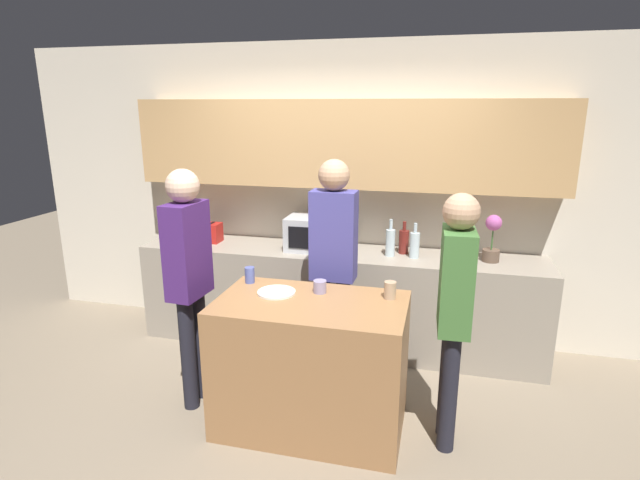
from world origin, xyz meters
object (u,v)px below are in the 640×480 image
at_px(person_center, 189,268).
at_px(person_right, 455,301).
at_px(plate_on_island, 276,292).
at_px(toaster, 207,232).
at_px(bottle_1, 404,241).
at_px(bottle_2, 415,245).
at_px(potted_plant, 492,238).
at_px(cup_1, 250,275).
at_px(person_left, 333,252).
at_px(cup_2, 320,287).
at_px(bottle_0, 390,242).
at_px(microwave, 317,233).
at_px(cup_0, 390,290).

bearing_deg(person_center, person_right, 93.36).
bearing_deg(plate_on_island, toaster, 132.92).
xyz_separation_m(toaster, plate_on_island, (1.09, -1.17, -0.06)).
relative_size(toaster, person_center, 0.15).
distance_m(bottle_1, person_right, 1.35).
bearing_deg(bottle_1, person_center, -137.94).
bearing_deg(person_right, bottle_2, 12.63).
xyz_separation_m(potted_plant, cup_1, (-1.73, -1.02, -0.12)).
bearing_deg(cup_1, person_left, 35.62).
distance_m(cup_2, person_left, 0.46).
bearing_deg(person_right, bottle_0, 21.46).
distance_m(toaster, plate_on_island, 1.60).
height_order(bottle_1, plate_on_island, bottle_1).
relative_size(microwave, plate_on_island, 2.00).
xyz_separation_m(toaster, person_right, (2.26, -1.22, 0.00)).
bearing_deg(bottle_2, microwave, 176.89).
bearing_deg(person_center, person_left, 125.51).
distance_m(bottle_1, person_center, 1.87).
relative_size(cup_1, person_center, 0.07).
height_order(plate_on_island, person_right, person_right).
bearing_deg(cup_2, person_center, -173.51).
bearing_deg(bottle_0, cup_0, -83.76).
distance_m(cup_0, person_left, 0.66).
height_order(bottle_0, cup_2, bottle_0).
bearing_deg(bottle_2, cup_1, -138.76).
height_order(toaster, bottle_1, bottle_1).
height_order(cup_1, person_right, person_right).
bearing_deg(bottle_2, toaster, 178.56).
height_order(toaster, cup_1, toaster).
bearing_deg(cup_0, person_center, -175.36).
bearing_deg(toaster, cup_2, -38.37).
height_order(bottle_0, bottle_1, bottle_0).
bearing_deg(microwave, toaster, 179.92).
relative_size(potted_plant, bottle_0, 1.23).
height_order(bottle_2, cup_1, bottle_2).
bearing_deg(bottle_1, cup_1, -132.98).
relative_size(bottle_2, person_center, 0.17).
distance_m(toaster, person_center, 1.28).
xyz_separation_m(plate_on_island, person_right, (1.17, -0.05, 0.07)).
distance_m(person_left, person_center, 1.07).
relative_size(cup_0, cup_1, 1.00).
xyz_separation_m(potted_plant, person_right, (-0.31, -1.22, -0.10)).
distance_m(microwave, person_left, 0.70).
bearing_deg(microwave, plate_on_island, -89.25).
height_order(cup_2, person_right, person_right).
xyz_separation_m(plate_on_island, person_center, (-0.64, -0.02, 0.12)).
relative_size(cup_2, person_left, 0.05).
distance_m(bottle_0, plate_on_island, 1.30).
xyz_separation_m(bottle_1, person_right, (0.42, -1.28, -0.02)).
bearing_deg(plate_on_island, cup_0, 7.02).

